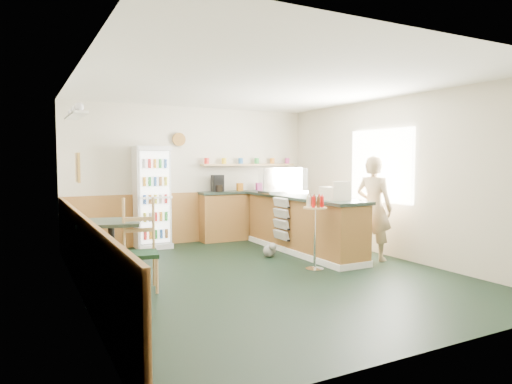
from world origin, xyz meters
TOP-DOWN VIEW (x-y plane):
  - ground at (0.00, 0.00)m, footprint 6.00×6.00m
  - room_envelope at (-0.23, 0.73)m, footprint 5.04×6.02m
  - service_counter at (1.35, 1.07)m, footprint 0.68×3.01m
  - back_counter at (1.19, 2.80)m, footprint 2.24×0.42m
  - drinks_fridge at (-0.90, 2.74)m, footprint 0.63×0.53m
  - display_case at (1.35, 1.74)m, footprint 0.85×0.45m
  - cash_register at (1.35, 0.14)m, footprint 0.36×0.38m
  - shopkeeper at (2.05, 0.01)m, footprint 0.59×0.68m
  - condiment_stand at (0.79, -0.12)m, footprint 0.35×0.35m
  - newspaper_rack at (0.99, 1.21)m, footprint 0.09×0.47m
  - cafe_table at (-2.05, 0.52)m, footprint 0.95×0.95m
  - cafe_chair at (-1.80, 0.09)m, footprint 0.50×0.50m
  - dog_doorstop at (0.63, 0.97)m, footprint 0.22×0.28m

SIDE VIEW (x-z plane):
  - ground at x=0.00m, z-range 0.00..0.00m
  - dog_doorstop at x=0.63m, z-range -0.01..0.25m
  - service_counter at x=1.35m, z-range -0.04..0.97m
  - back_counter at x=1.19m, z-range -0.30..1.39m
  - cafe_table at x=-2.05m, z-range 0.17..1.01m
  - newspaper_rack at x=0.99m, z-range 0.23..0.97m
  - cafe_chair at x=-1.80m, z-range 0.03..1.19m
  - condiment_stand at x=0.79m, z-range 0.20..1.31m
  - shopkeeper at x=2.05m, z-range 0.00..1.72m
  - drinks_fridge at x=-0.90m, z-range 0.00..1.91m
  - cash_register at x=1.35m, z-range 1.01..1.22m
  - display_case at x=1.35m, z-range 1.01..1.49m
  - room_envelope at x=-0.23m, z-range 0.16..2.88m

